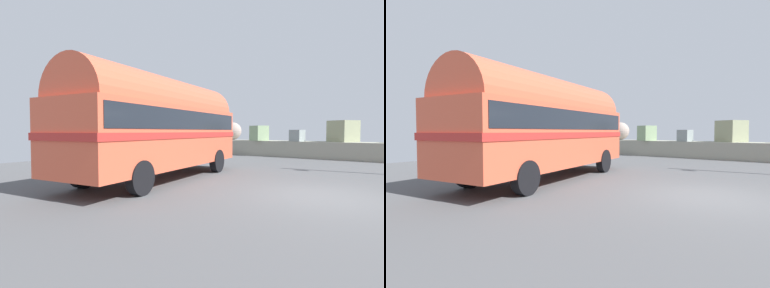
% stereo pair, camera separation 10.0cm
% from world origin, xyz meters
% --- Properties ---
extents(ground, '(32.00, 26.00, 0.02)m').
position_xyz_m(ground, '(0.00, 0.00, 0.01)').
color(ground, '#505153').
extents(breakwater, '(31.36, 2.35, 2.47)m').
position_xyz_m(breakwater, '(-0.17, 11.84, 0.75)').
color(breakwater, gray).
rests_on(breakwater, ground).
extents(vintage_coach, '(3.78, 8.86, 3.70)m').
position_xyz_m(vintage_coach, '(-5.50, -0.47, 2.05)').
color(vintage_coach, black).
rests_on(vintage_coach, ground).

